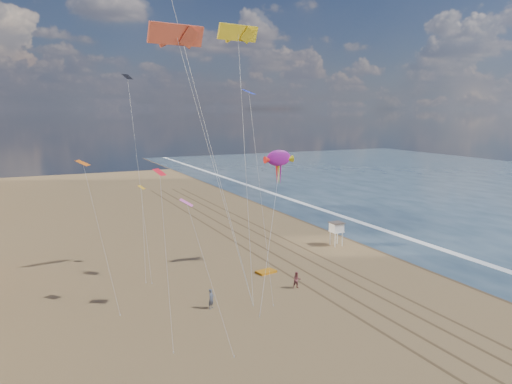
{
  "coord_description": "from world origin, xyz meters",
  "views": [
    {
      "loc": [
        -28.41,
        -26.28,
        19.13
      ],
      "look_at": [
        -3.78,
        26.0,
        9.5
      ],
      "focal_mm": 35.0,
      "sensor_mm": 36.0,
      "label": 1
    }
  ],
  "objects_px": {
    "grounded_kite": "(266,272)",
    "kite_flyer_a": "(211,299)",
    "kite_flyer_b": "(297,280)",
    "show_kite": "(279,158)",
    "lifeguard_stand": "(337,228)"
  },
  "relations": [
    {
      "from": "show_kite",
      "to": "lifeguard_stand",
      "type": "bearing_deg",
      "value": 19.9
    },
    {
      "from": "kite_flyer_a",
      "to": "kite_flyer_b",
      "type": "relative_size",
      "value": 1.07
    },
    {
      "from": "grounded_kite",
      "to": "kite_flyer_a",
      "type": "distance_m",
      "value": 12.07
    },
    {
      "from": "lifeguard_stand",
      "to": "kite_flyer_b",
      "type": "distance_m",
      "value": 18.62
    },
    {
      "from": "grounded_kite",
      "to": "kite_flyer_a",
      "type": "xyz_separation_m",
      "value": [
        -9.56,
        -7.32,
        0.85
      ]
    },
    {
      "from": "lifeguard_stand",
      "to": "grounded_kite",
      "type": "distance_m",
      "value": 15.96
    },
    {
      "from": "lifeguard_stand",
      "to": "kite_flyer_a",
      "type": "bearing_deg",
      "value": -149.93
    },
    {
      "from": "grounded_kite",
      "to": "kite_flyer_b",
      "type": "relative_size",
      "value": 1.22
    },
    {
      "from": "lifeguard_stand",
      "to": "grounded_kite",
      "type": "bearing_deg",
      "value": -155.57
    },
    {
      "from": "lifeguard_stand",
      "to": "grounded_kite",
      "type": "xyz_separation_m",
      "value": [
        -14.36,
        -6.52,
        -2.46
      ]
    },
    {
      "from": "lifeguard_stand",
      "to": "kite_flyer_b",
      "type": "relative_size",
      "value": 1.82
    },
    {
      "from": "grounded_kite",
      "to": "show_kite",
      "type": "relative_size",
      "value": 0.11
    },
    {
      "from": "grounded_kite",
      "to": "kite_flyer_a",
      "type": "relative_size",
      "value": 1.15
    },
    {
      "from": "lifeguard_stand",
      "to": "kite_flyer_b",
      "type": "height_order",
      "value": "lifeguard_stand"
    },
    {
      "from": "kite_flyer_b",
      "to": "show_kite",
      "type": "bearing_deg",
      "value": 86.13
    }
  ]
}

